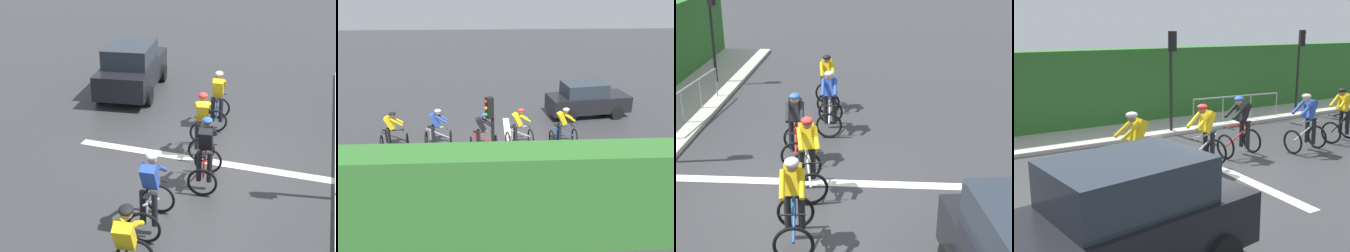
{
  "view_description": "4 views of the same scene",
  "coord_description": "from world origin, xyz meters",
  "views": [
    {
      "loc": [
        -2.35,
        10.19,
        5.65
      ],
      "look_at": [
        0.95,
        0.33,
        0.92
      ],
      "focal_mm": 48.99,
      "sensor_mm": 36.0,
      "label": 1
    },
    {
      "loc": [
        -13.35,
        0.99,
        6.48
      ],
      "look_at": [
        -0.34,
        0.32,
        1.14
      ],
      "focal_mm": 37.72,
      "sensor_mm": 36.0,
      "label": 2
    },
    {
      "loc": [
        1.55,
        -9.4,
        5.06
      ],
      "look_at": [
        0.84,
        1.41,
        0.81
      ],
      "focal_mm": 53.93,
      "sensor_mm": 36.0,
      "label": 3
    },
    {
      "loc": [
        8.98,
        -6.18,
        3.51
      ],
      "look_at": [
        -0.74,
        -0.31,
        0.93
      ],
      "focal_mm": 47.25,
      "sensor_mm": 36.0,
      "label": 4
    }
  ],
  "objects": [
    {
      "name": "ground_plane",
      "position": [
        0.0,
        0.0,
        0.0
      ],
      "size": [
        80.0,
        80.0,
        0.0
      ],
      "primitive_type": "plane",
      "color": "#333335"
    },
    {
      "name": "road_marking_stop_line",
      "position": [
        0.0,
        0.14,
        0.0
      ],
      "size": [
        7.0,
        0.3,
        0.01
      ],
      "primitive_type": "cube",
      "color": "silver",
      "rests_on": "ground"
    },
    {
      "name": "cyclist_lead",
      "position": [
        0.1,
        4.95,
        0.8
      ],
      "size": [
        0.84,
        1.17,
        1.66
      ],
      "color": "black",
      "rests_on": "ground"
    },
    {
      "name": "cyclist_second",
      "position": [
        0.34,
        3.18,
        0.8
      ],
      "size": [
        0.73,
        1.11,
        1.66
      ],
      "color": "black",
      "rests_on": "ground"
    },
    {
      "name": "cyclist_mid",
      "position": [
        -0.26,
        1.27,
        0.8
      ],
      "size": [
        0.8,
        1.15,
        1.66
      ],
      "color": "black",
      "rests_on": "ground"
    },
    {
      "name": "cyclist_fourth",
      "position": [
        0.21,
        -0.24,
        0.8
      ],
      "size": [
        0.92,
        1.21,
        1.66
      ],
      "color": "black",
      "rests_on": "ground"
    },
    {
      "name": "cyclist_trailing",
      "position": [
        0.23,
        -2.11,
        0.8
      ],
      "size": [
        0.81,
        1.15,
        1.66
      ],
      "color": "black",
      "rests_on": "ground"
    },
    {
      "name": "traffic_light_far_junction",
      "position": [
        -3.95,
        7.19,
        2.22
      ],
      "size": [
        0.26,
        0.3,
        3.34
      ],
      "color": "black",
      "rests_on": "ground"
    },
    {
      "name": "pedestrian_railing_kerbside",
      "position": [
        -3.63,
        3.79,
        0.79
      ],
      "size": [
        0.37,
        3.63,
        1.03
      ],
      "color": "#999EA3",
      "rests_on": "ground"
    }
  ]
}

